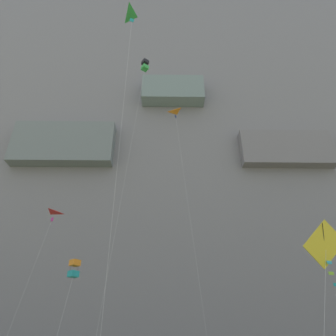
{
  "coord_description": "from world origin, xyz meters",
  "views": [
    {
      "loc": [
        -1.46,
        0.48,
        2.93
      ],
      "look_at": [
        -1.14,
        27.1,
        18.4
      ],
      "focal_mm": 32.69,
      "sensor_mm": 36.0,
      "label": 1
    }
  ],
  "objects": [
    {
      "name": "kite_delta_mid_right",
      "position": [
        -14.71,
        33.96,
        15.26
      ],
      "size": [
        1.85,
        6.64,
        15.65
      ],
      "color": "red",
      "rests_on": "ground"
    },
    {
      "name": "kite_box_mid_center",
      "position": [
        -4.12,
        28.0,
        34.14
      ],
      "size": [
        3.25,
        2.15,
        35.08
      ],
      "color": "black",
      "rests_on": "ground"
    },
    {
      "name": "kite_diamond_mid_left",
      "position": [
        6.92,
        16.2,
        7.39
      ],
      "size": [
        4.04,
        1.84,
        8.83
      ],
      "color": "yellow",
      "rests_on": "ground"
    },
    {
      "name": "kite_delta_low_left",
      "position": [
        0.38,
        36.21,
        31.67
      ],
      "size": [
        3.57,
        4.56,
        32.64
      ],
      "color": "orange",
      "rests_on": "ground"
    },
    {
      "name": "cliff_face",
      "position": [
        0.0,
        56.95,
        40.42
      ],
      "size": [
        180.0,
        26.69,
        80.86
      ],
      "color": "gray",
      "rests_on": "ground"
    },
    {
      "name": "kite_delta_high_right",
      "position": [
        -4.16,
        18.24,
        28.43
      ],
      "size": [
        1.48,
        2.54,
        29.34
      ],
      "color": "green",
      "rests_on": "ground"
    },
    {
      "name": "kite_box_far_right",
      "position": [
        -8.67,
        25.71,
        8.22
      ],
      "size": [
        1.02,
        5.15,
        8.91
      ],
      "color": "orange",
      "rests_on": "ground"
    }
  ]
}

